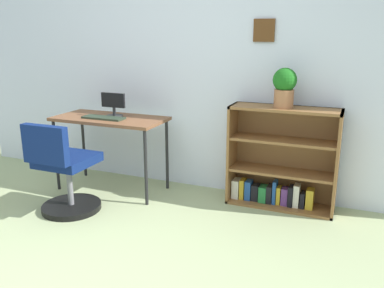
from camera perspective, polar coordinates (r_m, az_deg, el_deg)
wall_back at (r=4.03m, az=-0.51°, el=10.17°), size 5.20×0.12×2.32m
desk at (r=4.01m, az=-11.54°, el=2.84°), size 1.09×0.52×0.74m
monitor at (r=4.00m, az=-11.05°, el=5.43°), size 0.25×0.17×0.23m
keyboard at (r=3.94m, az=-12.42°, el=3.65°), size 0.42×0.14×0.02m
office_chair at (r=3.65m, az=-17.65°, el=-4.07°), size 0.52×0.55×0.83m
bookshelf_low at (r=3.72m, az=12.50°, el=-2.61°), size 0.95×0.30×0.91m
potted_plant_on_shelf at (r=3.52m, az=12.96°, el=7.97°), size 0.20×0.20×0.34m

